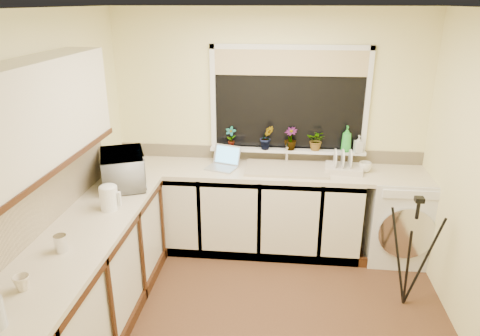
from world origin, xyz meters
name	(u,v)px	position (x,y,z in m)	size (l,w,h in m)	color
floor	(258,322)	(0.00, 0.00, 0.00)	(3.20, 3.20, 0.00)	#543521
ceiling	(263,8)	(0.00, 0.00, 2.45)	(3.20, 3.20, 0.00)	white
wall_back	(269,130)	(0.00, 1.50, 1.23)	(3.20, 3.20, 0.00)	#FBF1A7
wall_front	(238,326)	(0.00, -1.50, 1.23)	(3.20, 3.20, 0.00)	#FBF1A7
wall_left	(52,178)	(-1.60, 0.00, 1.23)	(3.00, 3.00, 0.00)	#FBF1A7
base_cabinet_back	(235,210)	(-0.33, 1.20, 0.43)	(2.55, 0.60, 0.86)	silver
base_cabinet_left	(85,290)	(-1.30, -0.30, 0.43)	(0.54, 2.40, 0.86)	silver
worktop_back	(267,171)	(0.00, 1.20, 0.88)	(3.20, 0.60, 0.04)	beige
worktop_left	(78,239)	(-1.30, -0.30, 0.88)	(0.60, 2.40, 0.04)	beige
upper_cabinet	(26,120)	(-1.44, -0.45, 1.80)	(0.28, 1.90, 0.70)	silver
splashback_left	(34,206)	(-1.59, -0.30, 1.12)	(0.02, 2.40, 0.45)	beige
splashback_back	(268,153)	(0.00, 1.49, 0.97)	(3.20, 0.02, 0.14)	beige
window_glass	(289,100)	(0.20, 1.49, 1.55)	(1.50, 0.02, 1.00)	black
window_blind	(290,63)	(0.20, 1.46, 1.92)	(1.50, 0.02, 0.25)	tan
windowsill	(287,150)	(0.20, 1.43, 1.04)	(1.60, 0.14, 0.03)	white
sink	(286,169)	(0.20, 1.20, 0.91)	(0.82, 0.46, 0.03)	tan
faucet	(287,153)	(0.20, 1.38, 1.02)	(0.03, 0.03, 0.24)	silver
washing_machine	(399,216)	(1.35, 1.19, 0.45)	(0.63, 0.61, 0.90)	silver
laptop	(224,162)	(-0.44, 1.22, 0.96)	(0.36, 0.36, 0.21)	#A8A9B0
kettle	(109,198)	(-1.23, 0.15, 1.00)	(0.15, 0.15, 0.19)	white
dish_rack	(344,169)	(0.77, 1.22, 0.93)	(0.37, 0.27, 0.05)	beige
tripod	(411,253)	(1.26, 0.37, 0.51)	(0.49, 0.49, 1.02)	black
steel_jar	(61,243)	(-1.31, -0.50, 0.96)	(0.09, 0.09, 0.12)	silver
microwave	(123,169)	(-1.29, 0.67, 1.05)	(0.55, 0.37, 0.31)	white
plant_a	(231,137)	(-0.39, 1.43, 1.16)	(0.12, 0.08, 0.22)	#999999
plant_b	(267,137)	(-0.01, 1.39, 1.18)	(0.14, 0.11, 0.25)	#999999
plant_c	(291,139)	(0.23, 1.41, 1.17)	(0.13, 0.13, 0.23)	#999999
plant_d	(317,140)	(0.50, 1.42, 1.16)	(0.19, 0.16, 0.21)	#999999
soap_bottle_green	(347,139)	(0.80, 1.40, 1.18)	(0.10, 0.10, 0.27)	green
soap_bottle_clear	(359,144)	(0.92, 1.40, 1.14)	(0.08, 0.08, 0.17)	#999999
cup_back	(365,167)	(0.97, 1.23, 0.95)	(0.13, 0.13, 0.10)	silver
cup_left	(22,283)	(-1.34, -0.94, 0.95)	(0.10, 0.10, 0.09)	beige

